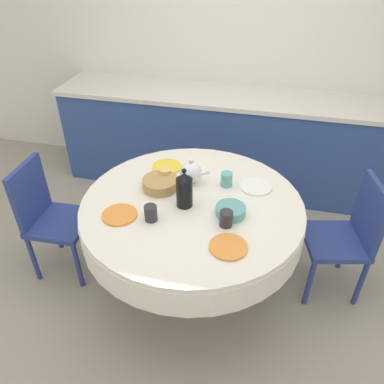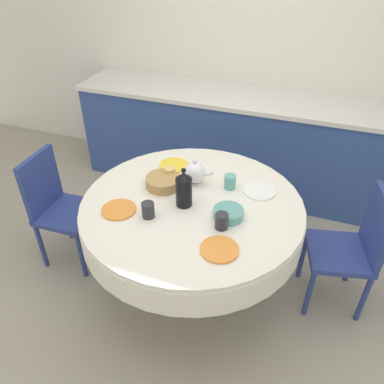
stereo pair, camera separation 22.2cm
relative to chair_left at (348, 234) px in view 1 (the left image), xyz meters
name	(u,v)px [view 1 (the left image)]	position (x,y,z in m)	size (l,w,h in m)	color
ground_plane	(192,283)	(-1.03, -0.24, -0.51)	(12.00, 12.00, 0.00)	#9E937F
wall_back	(236,46)	(-1.03, 1.54, 0.79)	(7.00, 0.05, 2.60)	silver
kitchen_counter	(226,141)	(-1.03, 1.20, -0.03)	(3.24, 0.64, 0.96)	#2D4784
dining_table	(192,217)	(-1.03, -0.24, 0.14)	(1.44, 1.44, 0.77)	olive
chair_left	(348,234)	(0.00, 0.00, 0.00)	(0.48, 0.48, 0.91)	navy
chair_right	(49,214)	(-2.09, -0.28, 0.00)	(0.41, 0.41, 0.91)	navy
plate_near_left	(120,215)	(-1.43, -0.48, 0.27)	(0.21, 0.21, 0.01)	orange
cup_near_left	(151,213)	(-1.23, -0.47, 0.31)	(0.08, 0.08, 0.10)	#28282D
plate_near_right	(228,247)	(-0.74, -0.60, 0.27)	(0.21, 0.21, 0.01)	orange
cup_near_right	(226,219)	(-0.79, -0.41, 0.31)	(0.08, 0.08, 0.10)	#28282D
plate_far_left	(167,167)	(-1.31, 0.13, 0.27)	(0.21, 0.21, 0.01)	yellow
cup_far_left	(165,176)	(-1.27, -0.05, 0.31)	(0.08, 0.08, 0.10)	#DBB766
plate_far_right	(256,187)	(-0.65, 0.02, 0.27)	(0.21, 0.21, 0.01)	white
cup_far_right	(227,179)	(-0.85, 0.00, 0.31)	(0.08, 0.08, 0.10)	#5BA39E
coffee_carafe	(184,190)	(-1.07, -0.28, 0.38)	(0.10, 0.10, 0.27)	black
teapot	(191,172)	(-1.09, -0.03, 0.35)	(0.21, 0.15, 0.19)	white
bread_basket	(160,184)	(-1.28, -0.14, 0.30)	(0.24, 0.24, 0.07)	#AD844C
fruit_bowl	(231,211)	(-0.78, -0.31, 0.29)	(0.18, 0.18, 0.06)	#569993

